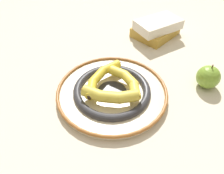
# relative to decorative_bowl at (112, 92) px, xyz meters

# --- Properties ---
(ground_plane) EXTENTS (2.80, 2.80, 0.00)m
(ground_plane) POSITION_rel_decorative_bowl_xyz_m (-0.04, 0.01, -0.01)
(ground_plane) COLOR beige
(decorative_bowl) EXTENTS (0.36, 0.36, 0.03)m
(decorative_bowl) POSITION_rel_decorative_bowl_xyz_m (0.00, 0.00, 0.00)
(decorative_bowl) COLOR beige
(decorative_bowl) RESTS_ON ground_plane
(banana_a) EXTENTS (0.06, 0.21, 0.03)m
(banana_a) POSITION_rel_decorative_bowl_xyz_m (-0.05, 0.01, 0.03)
(banana_a) COLOR yellow
(banana_a) RESTS_ON decorative_bowl
(banana_b) EXTENTS (0.18, 0.10, 0.04)m
(banana_b) POSITION_rel_decorative_bowl_xyz_m (0.02, -0.05, 0.04)
(banana_b) COLOR gold
(banana_b) RESTS_ON decorative_bowl
(banana_c) EXTENTS (0.16, 0.10, 0.03)m
(banana_c) POSITION_rel_decorative_bowl_xyz_m (0.04, 0.04, 0.03)
(banana_c) COLOR yellow
(banana_c) RESTS_ON decorative_bowl
(book_stack) EXTENTS (0.20, 0.23, 0.08)m
(book_stack) POSITION_rel_decorative_bowl_xyz_m (-0.02, 0.42, 0.02)
(book_stack) COLOR #B28933
(book_stack) RESTS_ON ground_plane
(apple) EXTENTS (0.08, 0.08, 0.09)m
(apple) POSITION_rel_decorative_bowl_xyz_m (0.25, 0.21, 0.02)
(apple) COLOR olive
(apple) RESTS_ON ground_plane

